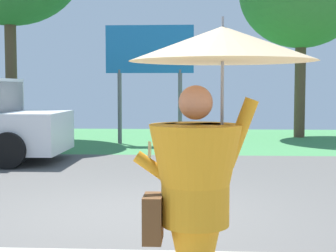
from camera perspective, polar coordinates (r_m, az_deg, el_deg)
The scene contains 3 objects.
ground_plane at distance 9.98m, azimuth -1.85°, elevation -5.74°, with size 40.00×22.00×0.20m.
monk_pedestrian at distance 3.36m, azimuth 3.89°, elevation -4.44°, with size 1.19×1.19×2.13m.
roadside_billboard at distance 15.50m, azimuth -2.02°, elevation 7.46°, with size 2.60×0.12×3.50m.
Camera 1 is at (0.87, -6.84, 1.69)m, focal length 55.76 mm.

